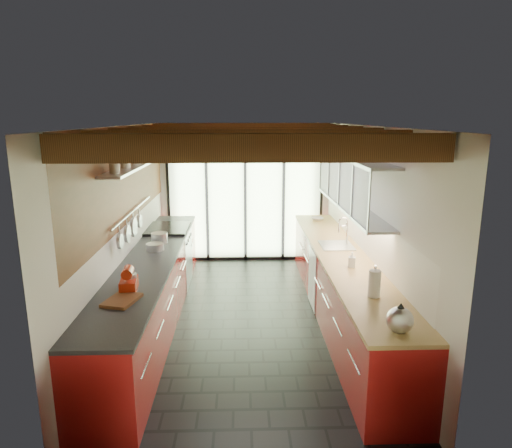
# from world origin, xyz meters

# --- Properties ---
(ground) EXTENTS (5.50, 5.50, 0.00)m
(ground) POSITION_xyz_m (0.00, 0.00, 0.00)
(ground) COLOR black
(ground) RESTS_ON ground
(room_shell) EXTENTS (5.50, 5.50, 5.50)m
(room_shell) POSITION_xyz_m (0.00, 0.00, 1.65)
(room_shell) COLOR silver
(room_shell) RESTS_ON ground
(ceiling_beams) EXTENTS (3.14, 5.06, 4.90)m
(ceiling_beams) POSITION_xyz_m (-0.00, 0.38, 2.46)
(ceiling_beams) COLOR #593316
(ceiling_beams) RESTS_ON ground
(glass_door) EXTENTS (2.95, 0.10, 2.90)m
(glass_door) POSITION_xyz_m (0.00, 2.69, 1.66)
(glass_door) COLOR #C6EAAD
(glass_door) RESTS_ON ground
(left_counter) EXTENTS (0.68, 5.00, 0.92)m
(left_counter) POSITION_xyz_m (-1.28, 0.00, 0.46)
(left_counter) COLOR #A31716
(left_counter) RESTS_ON ground
(range_stove) EXTENTS (0.66, 0.90, 0.97)m
(range_stove) POSITION_xyz_m (-1.28, 1.45, 0.47)
(range_stove) COLOR silver
(range_stove) RESTS_ON ground
(right_counter) EXTENTS (0.68, 5.00, 0.92)m
(right_counter) POSITION_xyz_m (1.27, 0.00, 0.46)
(right_counter) COLOR #A31716
(right_counter) RESTS_ON ground
(sink_assembly) EXTENTS (0.45, 0.52, 0.43)m
(sink_assembly) POSITION_xyz_m (1.29, 0.40, 0.96)
(sink_assembly) COLOR silver
(sink_assembly) RESTS_ON right_counter
(upper_cabinets_right) EXTENTS (0.34, 3.00, 3.00)m
(upper_cabinets_right) POSITION_xyz_m (1.43, 0.30, 1.85)
(upper_cabinets_right) COLOR silver
(upper_cabinets_right) RESTS_ON ground
(left_wall_fixtures) EXTENTS (0.28, 2.60, 0.96)m
(left_wall_fixtures) POSITION_xyz_m (-1.47, 0.14, 1.88)
(left_wall_fixtures) COLOR silver
(left_wall_fixtures) RESTS_ON ground
(stand_mixer) EXTENTS (0.20, 0.31, 0.27)m
(stand_mixer) POSITION_xyz_m (-1.27, -1.21, 1.02)
(stand_mixer) COLOR #B5240E
(stand_mixer) RESTS_ON left_counter
(pot_large) EXTENTS (0.31, 0.31, 0.15)m
(pot_large) POSITION_xyz_m (-1.27, 0.64, 1.00)
(pot_large) COLOR silver
(pot_large) RESTS_ON left_counter
(pot_small) EXTENTS (0.32, 0.32, 0.09)m
(pot_small) POSITION_xyz_m (-1.27, 0.28, 0.97)
(pot_small) COLOR silver
(pot_small) RESTS_ON left_counter
(cutting_board) EXTENTS (0.37, 0.44, 0.03)m
(cutting_board) POSITION_xyz_m (-1.27, -1.53, 0.94)
(cutting_board) COLOR brown
(cutting_board) RESTS_ON left_counter
(kettle) EXTENTS (0.30, 0.32, 0.27)m
(kettle) POSITION_xyz_m (1.27, -2.25, 1.04)
(kettle) COLOR silver
(kettle) RESTS_ON right_counter
(paper_towel) EXTENTS (0.12, 0.12, 0.34)m
(paper_towel) POSITION_xyz_m (1.27, -1.48, 1.06)
(paper_towel) COLOR white
(paper_towel) RESTS_ON right_counter
(soap_bottle) EXTENTS (0.10, 0.11, 0.19)m
(soap_bottle) POSITION_xyz_m (1.27, -0.53, 1.01)
(soap_bottle) COLOR silver
(soap_bottle) RESTS_ON right_counter
(bowl) EXTENTS (0.25, 0.25, 0.05)m
(bowl) POSITION_xyz_m (1.27, 2.04, 0.95)
(bowl) COLOR silver
(bowl) RESTS_ON right_counter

